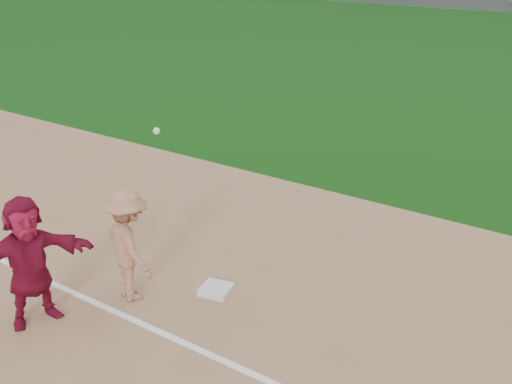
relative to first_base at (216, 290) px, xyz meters
The scene contains 5 objects.
ground 0.45m from the first_base, 90.89° to the right, with size 160.00×160.00×0.00m, color #0F400C.
foul_line 1.25m from the first_base, 90.32° to the right, with size 60.00×0.10×0.01m, color white.
first_base is the anchor object (origin of this frame).
base_runner 2.71m from the first_base, 128.46° to the right, with size 1.71×0.55×1.85m, color maroon.
first_base_play 1.47m from the first_base, 139.87° to the right, with size 1.23×0.95×2.62m.
Camera 1 is at (5.32, -6.02, 5.05)m, focal length 45.00 mm.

